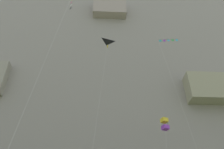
# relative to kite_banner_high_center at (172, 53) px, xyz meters

# --- Properties ---
(cliff_face) EXTENTS (180.00, 25.83, 75.36)m
(cliff_face) POSITION_rel_kite_banner_high_center_xyz_m (-10.22, 23.03, 9.64)
(cliff_face) COLOR gray
(cliff_face) RESTS_ON ground
(kite_banner_high_center) EXTENTS (3.62, 3.55, 31.54)m
(kite_banner_high_center) POSITION_rel_kite_banner_high_center_xyz_m (0.00, 0.00, 0.00)
(kite_banner_high_center) COLOR black
(kite_banner_high_center) RESTS_ON ground
(kite_delta_front_field) EXTENTS (3.24, 7.08, 28.82)m
(kite_delta_front_field) POSITION_rel_kite_banner_high_center_xyz_m (-11.08, -0.17, -0.00)
(kite_delta_front_field) COLOR black
(kite_delta_front_field) RESTS_ON ground
(kite_box_high_right) EXTENTS (3.00, 4.59, 17.50)m
(kite_box_high_right) POSITION_rel_kite_banner_high_center_xyz_m (-1.91, 3.38, -11.46)
(kite_box_high_right) COLOR yellow
(kite_box_high_right) RESTS_ON ground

